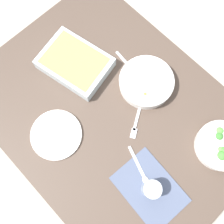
{
  "coord_description": "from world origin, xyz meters",
  "views": [
    {
      "loc": [
        0.23,
        -0.22,
        1.83
      ],
      "look_at": [
        0.0,
        0.0,
        0.74
      ],
      "focal_mm": 41.36,
      "sensor_mm": 36.0,
      "label": 1
    }
  ],
  "objects": [
    {
      "name": "ground_plane",
      "position": [
        0.0,
        0.0,
        0.0
      ],
      "size": [
        6.0,
        6.0,
        0.0
      ],
      "primitive_type": "plane",
      "color": "#B2A899"
    },
    {
      "name": "dining_table",
      "position": [
        0.0,
        0.0,
        0.65
      ],
      "size": [
        1.2,
        0.9,
        0.74
      ],
      "color": "#4C3D33",
      "rests_on": "ground_plane"
    },
    {
      "name": "baking_dish",
      "position": [
        -0.28,
        0.03,
        0.77
      ],
      "size": [
        0.34,
        0.28,
        0.06
      ],
      "color": "silver",
      "rests_on": "dining_table"
    },
    {
      "name": "side_plate",
      "position": [
        -0.09,
        -0.24,
        0.75
      ],
      "size": [
        0.22,
        0.22,
        0.01
      ],
      "primitive_type": "cylinder",
      "color": "white",
      "rests_on": "dining_table"
    },
    {
      "name": "spoon_spare",
      "position": [
        0.27,
        -0.09,
        0.74
      ],
      "size": [
        0.17,
        0.07,
        0.01
      ],
      "color": "silver",
      "rests_on": "dining_table"
    },
    {
      "name": "broccoli_bowl",
      "position": [
        0.42,
        0.22,
        0.77
      ],
      "size": [
        0.21,
        0.21,
        0.07
      ],
      "color": "white",
      "rests_on": "dining_table"
    },
    {
      "name": "spoon_by_broccoli",
      "position": [
        0.39,
        0.25,
        0.74
      ],
      "size": [
        0.14,
        0.14,
        0.01
      ],
      "color": "silver",
      "rests_on": "dining_table"
    },
    {
      "name": "placemat",
      "position": [
        0.34,
        -0.12,
        0.74
      ],
      "size": [
        0.29,
        0.22,
        0.0
      ],
      "primitive_type": "cube",
      "rotation": [
        0.0,
        0.0,
        -0.07
      ],
      "color": "#4C5670",
      "rests_on": "dining_table"
    },
    {
      "name": "spoon_by_stew",
      "position": [
        -0.08,
        0.21,
        0.74
      ],
      "size": [
        0.18,
        0.04,
        0.01
      ],
      "color": "silver",
      "rests_on": "dining_table"
    },
    {
      "name": "drink_cup",
      "position": [
        0.34,
        -0.12,
        0.78
      ],
      "size": [
        0.07,
        0.07,
        0.08
      ],
      "color": "#B2BCC6",
      "rests_on": "dining_table"
    },
    {
      "name": "fork_on_table",
      "position": [
        0.11,
        0.04,
        0.74
      ],
      "size": [
        0.11,
        0.16,
        0.01
      ],
      "color": "silver",
      "rests_on": "dining_table"
    },
    {
      "name": "stew_bowl",
      "position": [
        0.01,
        0.2,
        0.77
      ],
      "size": [
        0.24,
        0.24,
        0.06
      ],
      "color": "white",
      "rests_on": "dining_table"
    }
  ]
}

